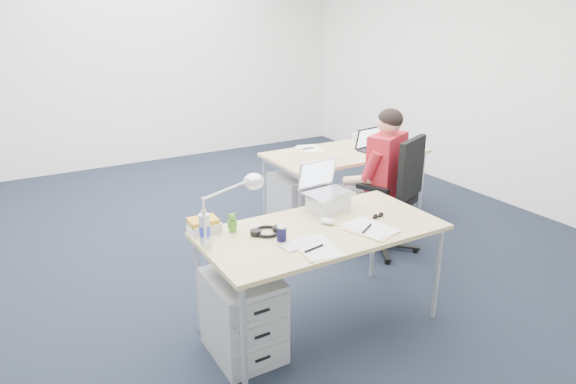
{
  "coord_description": "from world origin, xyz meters",
  "views": [
    {
      "loc": [
        -1.93,
        -3.73,
        2.1
      ],
      "look_at": [
        -0.17,
        -0.73,
        0.85
      ],
      "focal_mm": 32.0,
      "sensor_mm": 36.0,
      "label": 1
    }
  ],
  "objects_px": {
    "drawer_pedestal_near": "(243,315)",
    "wireless_keyboard": "(301,243)",
    "desk_near": "(321,235)",
    "silver_laptop": "(329,187)",
    "headphones": "(267,231)",
    "seated_person": "(371,179)",
    "book_stack": "(204,225)",
    "office_chair": "(386,218)",
    "drawer_pedestal_far": "(296,202)",
    "water_bottle": "(205,227)",
    "can_koozie": "(282,233)",
    "sunglasses": "(378,216)",
    "dark_laptop": "(376,140)",
    "desk_far": "(345,156)",
    "desk_lamp": "(224,210)",
    "computer_mouse": "(327,221)",
    "cordless_phone": "(205,234)",
    "far_cup": "(356,138)",
    "bear_figurine": "(232,222)"
  },
  "relations": [
    {
      "from": "drawer_pedestal_near",
      "to": "wireless_keyboard",
      "type": "xyz_separation_m",
      "value": [
        0.36,
        -0.11,
        0.46
      ]
    },
    {
      "from": "desk_near",
      "to": "drawer_pedestal_near",
      "type": "xyz_separation_m",
      "value": [
        -0.6,
        -0.02,
        -0.41
      ]
    },
    {
      "from": "silver_laptop",
      "to": "wireless_keyboard",
      "type": "height_order",
      "value": "silver_laptop"
    },
    {
      "from": "headphones",
      "to": "desk_near",
      "type": "bearing_deg",
      "value": -10.58
    },
    {
      "from": "seated_person",
      "to": "book_stack",
      "type": "xyz_separation_m",
      "value": [
        -1.8,
        -0.5,
        0.13
      ]
    },
    {
      "from": "office_chair",
      "to": "drawer_pedestal_far",
      "type": "bearing_deg",
      "value": 94.72
    },
    {
      "from": "desk_near",
      "to": "wireless_keyboard",
      "type": "relative_size",
      "value": 6.04
    },
    {
      "from": "seated_person",
      "to": "water_bottle",
      "type": "relative_size",
      "value": 5.82
    },
    {
      "from": "office_chair",
      "to": "drawer_pedestal_far",
      "type": "height_order",
      "value": "office_chair"
    },
    {
      "from": "can_koozie",
      "to": "sunglasses",
      "type": "bearing_deg",
      "value": -1.38
    },
    {
      "from": "wireless_keyboard",
      "to": "dark_laptop",
      "type": "height_order",
      "value": "dark_laptop"
    },
    {
      "from": "desk_near",
      "to": "drawer_pedestal_far",
      "type": "height_order",
      "value": "desk_near"
    },
    {
      "from": "desk_far",
      "to": "desk_lamp",
      "type": "xyz_separation_m",
      "value": [
        -1.92,
        -1.35,
        0.26
      ]
    },
    {
      "from": "wireless_keyboard",
      "to": "computer_mouse",
      "type": "relative_size",
      "value": 2.41
    },
    {
      "from": "cordless_phone",
      "to": "seated_person",
      "type": "bearing_deg",
      "value": 9.64
    },
    {
      "from": "can_koozie",
      "to": "far_cup",
      "type": "relative_size",
      "value": 1.02
    },
    {
      "from": "book_stack",
      "to": "cordless_phone",
      "type": "xyz_separation_m",
      "value": [
        -0.07,
        -0.18,
        0.02
      ]
    },
    {
      "from": "desk_near",
      "to": "sunglasses",
      "type": "height_order",
      "value": "sunglasses"
    },
    {
      "from": "computer_mouse",
      "to": "headphones",
      "type": "distance_m",
      "value": 0.43
    },
    {
      "from": "seated_person",
      "to": "sunglasses",
      "type": "height_order",
      "value": "seated_person"
    },
    {
      "from": "drawer_pedestal_near",
      "to": "sunglasses",
      "type": "height_order",
      "value": "sunglasses"
    },
    {
      "from": "bear_figurine",
      "to": "cordless_phone",
      "type": "relative_size",
      "value": 0.97
    },
    {
      "from": "computer_mouse",
      "to": "headphones",
      "type": "relative_size",
      "value": 0.49
    },
    {
      "from": "desk_near",
      "to": "desk_lamp",
      "type": "bearing_deg",
      "value": 168.26
    },
    {
      "from": "seated_person",
      "to": "sunglasses",
      "type": "bearing_deg",
      "value": -151.67
    },
    {
      "from": "book_stack",
      "to": "far_cup",
      "type": "distance_m",
      "value": 2.68
    },
    {
      "from": "bear_figurine",
      "to": "seated_person",
      "type": "bearing_deg",
      "value": 36.86
    },
    {
      "from": "cordless_phone",
      "to": "bear_figurine",
      "type": "bearing_deg",
      "value": 9.61
    },
    {
      "from": "can_koozie",
      "to": "office_chair",
      "type": "bearing_deg",
      "value": 25.42
    },
    {
      "from": "water_bottle",
      "to": "sunglasses",
      "type": "bearing_deg",
      "value": -10.63
    },
    {
      "from": "wireless_keyboard",
      "to": "can_koozie",
      "type": "xyz_separation_m",
      "value": [
        -0.08,
        0.11,
        0.04
      ]
    },
    {
      "from": "office_chair",
      "to": "water_bottle",
      "type": "relative_size",
      "value": 4.85
    },
    {
      "from": "desk_near",
      "to": "wireless_keyboard",
      "type": "distance_m",
      "value": 0.28
    },
    {
      "from": "office_chair",
      "to": "book_stack",
      "type": "relative_size",
      "value": 5.48
    },
    {
      "from": "computer_mouse",
      "to": "cordless_phone",
      "type": "relative_size",
      "value": 0.81
    },
    {
      "from": "headphones",
      "to": "desk_lamp",
      "type": "xyz_separation_m",
      "value": [
        -0.29,
        0.02,
        0.2
      ]
    },
    {
      "from": "bear_figurine",
      "to": "dark_laptop",
      "type": "bearing_deg",
      "value": 44.26
    },
    {
      "from": "desk_far",
      "to": "bear_figurine",
      "type": "xyz_separation_m",
      "value": [
        -1.81,
        -1.22,
        0.11
      ]
    },
    {
      "from": "drawer_pedestal_near",
      "to": "drawer_pedestal_far",
      "type": "distance_m",
      "value": 2.03
    },
    {
      "from": "desk_far",
      "to": "drawer_pedestal_far",
      "type": "distance_m",
      "value": 0.69
    },
    {
      "from": "wireless_keyboard",
      "to": "water_bottle",
      "type": "height_order",
      "value": "water_bottle"
    },
    {
      "from": "office_chair",
      "to": "headphones",
      "type": "bearing_deg",
      "value": 176.6
    },
    {
      "from": "desk_near",
      "to": "water_bottle",
      "type": "bearing_deg",
      "value": 166.64
    },
    {
      "from": "desk_far",
      "to": "office_chair",
      "type": "distance_m",
      "value": 0.88
    },
    {
      "from": "seated_person",
      "to": "wireless_keyboard",
      "type": "relative_size",
      "value": 4.86
    },
    {
      "from": "office_chair",
      "to": "headphones",
      "type": "relative_size",
      "value": 4.73
    },
    {
      "from": "silver_laptop",
      "to": "headphones",
      "type": "relative_size",
      "value": 1.52
    },
    {
      "from": "seated_person",
      "to": "bear_figurine",
      "type": "height_order",
      "value": "seated_person"
    },
    {
      "from": "wireless_keyboard",
      "to": "desk_lamp",
      "type": "bearing_deg",
      "value": 136.22
    },
    {
      "from": "headphones",
      "to": "computer_mouse",
      "type": "bearing_deg",
      "value": -1.61
    }
  ]
}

